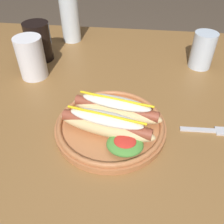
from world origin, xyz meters
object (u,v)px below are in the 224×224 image
object	(u,v)px
fork	(210,130)
glass_bottle	(70,15)
hot_dog_plate	(111,122)
extra_cup	(31,58)
soda_cup	(39,42)
water_cup	(203,50)

from	to	relation	value
fork	glass_bottle	size ratio (longest dim) A/B	0.46
hot_dog_plate	extra_cup	xyz separation A→B (m)	(-0.27, 0.21, 0.04)
fork	extra_cup	size ratio (longest dim) A/B	0.94
extra_cup	fork	bearing A→B (deg)	-20.49
hot_dog_plate	glass_bottle	size ratio (longest dim) A/B	1.03
hot_dog_plate	glass_bottle	xyz separation A→B (m)	(-0.22, 0.49, 0.07)
fork	soda_cup	distance (m)	0.61
water_cup	glass_bottle	xyz separation A→B (m)	(-0.47, 0.15, 0.04)
water_cup	soda_cup	bearing A→B (deg)	-178.71
hot_dog_plate	extra_cup	world-z (taller)	extra_cup
extra_cup	glass_bottle	size ratio (longest dim) A/B	0.49
extra_cup	glass_bottle	bearing A→B (deg)	78.65
fork	hot_dog_plate	bearing A→B (deg)	-176.10
hot_dog_plate	fork	xyz separation A→B (m)	(0.24, 0.02, -0.02)
hot_dog_plate	water_cup	distance (m)	0.43
hot_dog_plate	water_cup	xyz separation A→B (m)	(0.26, 0.34, 0.03)
fork	water_cup	xyz separation A→B (m)	(0.02, 0.31, 0.06)
fork	water_cup	size ratio (longest dim) A/B	1.04
glass_bottle	water_cup	bearing A→B (deg)	-17.50
soda_cup	glass_bottle	xyz separation A→B (m)	(0.07, 0.16, 0.04)
glass_bottle	soda_cup	bearing A→B (deg)	-113.70
water_cup	extra_cup	bearing A→B (deg)	-166.85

